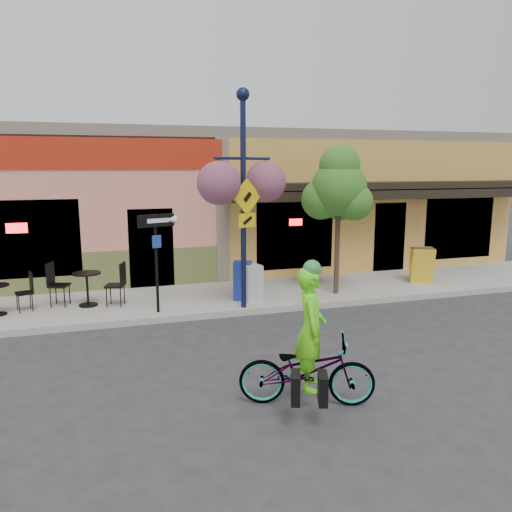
{
  "coord_description": "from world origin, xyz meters",
  "views": [
    {
      "loc": [
        -4.22,
        -10.24,
        3.45
      ],
      "look_at": [
        -0.91,
        0.5,
        1.4
      ],
      "focal_mm": 35.0,
      "sensor_mm": 36.0,
      "label": 1
    }
  ],
  "objects_px": {
    "cyclist_rider": "(310,345)",
    "lamp_post": "(243,201)",
    "building": "(223,199)",
    "street_tree": "(338,220)",
    "one_way_sign": "(157,264)",
    "newspaper_box_blue": "(243,281)",
    "newspaper_box_grey": "(252,283)",
    "bicycle": "(307,370)"
  },
  "relations": [
    {
      "from": "bicycle",
      "to": "cyclist_rider",
      "type": "bearing_deg",
      "value": -69.78
    },
    {
      "from": "building",
      "to": "lamp_post",
      "type": "distance_m",
      "value": 6.9
    },
    {
      "from": "cyclist_rider",
      "to": "newspaper_box_blue",
      "type": "xyz_separation_m",
      "value": [
        0.47,
        5.33,
        -0.27
      ]
    },
    {
      "from": "building",
      "to": "street_tree",
      "type": "relative_size",
      "value": 4.73
    },
    {
      "from": "bicycle",
      "to": "one_way_sign",
      "type": "bearing_deg",
      "value": 38.66
    },
    {
      "from": "building",
      "to": "one_way_sign",
      "type": "bearing_deg",
      "value": -115.32
    },
    {
      "from": "newspaper_box_grey",
      "to": "newspaper_box_blue",
      "type": "bearing_deg",
      "value": 114.93
    },
    {
      "from": "newspaper_box_blue",
      "to": "newspaper_box_grey",
      "type": "relative_size",
      "value": 1.06
    },
    {
      "from": "lamp_post",
      "to": "newspaper_box_blue",
      "type": "distance_m",
      "value": 2.13
    },
    {
      "from": "building",
      "to": "newspaper_box_grey",
      "type": "xyz_separation_m",
      "value": [
        -0.81,
        -6.36,
        -1.65
      ]
    },
    {
      "from": "lamp_post",
      "to": "newspaper_box_blue",
      "type": "relative_size",
      "value": 5.21
    },
    {
      "from": "lamp_post",
      "to": "newspaper_box_grey",
      "type": "height_order",
      "value": "lamp_post"
    },
    {
      "from": "bicycle",
      "to": "street_tree",
      "type": "relative_size",
      "value": 0.51
    },
    {
      "from": "lamp_post",
      "to": "cyclist_rider",
      "type": "bearing_deg",
      "value": -118.06
    },
    {
      "from": "bicycle",
      "to": "newspaper_box_blue",
      "type": "xyz_separation_m",
      "value": [
        0.52,
        5.33,
        0.11
      ]
    },
    {
      "from": "cyclist_rider",
      "to": "bicycle",
      "type": "bearing_deg",
      "value": 110.22
    },
    {
      "from": "newspaper_box_blue",
      "to": "newspaper_box_grey",
      "type": "height_order",
      "value": "newspaper_box_blue"
    },
    {
      "from": "building",
      "to": "newspaper_box_grey",
      "type": "height_order",
      "value": "building"
    },
    {
      "from": "cyclist_rider",
      "to": "street_tree",
      "type": "bearing_deg",
      "value": -9.52
    },
    {
      "from": "one_way_sign",
      "to": "newspaper_box_blue",
      "type": "xyz_separation_m",
      "value": [
        2.14,
        0.48,
        -0.64
      ]
    },
    {
      "from": "building",
      "to": "one_way_sign",
      "type": "xyz_separation_m",
      "value": [
        -3.12,
        -6.6,
        -0.98
      ]
    },
    {
      "from": "one_way_sign",
      "to": "street_tree",
      "type": "xyz_separation_m",
      "value": [
        4.64,
        0.36,
        0.81
      ]
    },
    {
      "from": "bicycle",
      "to": "newspaper_box_grey",
      "type": "height_order",
      "value": "newspaper_box_grey"
    },
    {
      "from": "newspaper_box_blue",
      "to": "newspaper_box_grey",
      "type": "xyz_separation_m",
      "value": [
        0.18,
        -0.24,
        -0.03
      ]
    },
    {
      "from": "one_way_sign",
      "to": "street_tree",
      "type": "relative_size",
      "value": 0.58
    },
    {
      "from": "newspaper_box_grey",
      "to": "street_tree",
      "type": "distance_m",
      "value": 2.75
    },
    {
      "from": "newspaper_box_blue",
      "to": "street_tree",
      "type": "height_order",
      "value": "street_tree"
    },
    {
      "from": "newspaper_box_blue",
      "to": "newspaper_box_grey",
      "type": "bearing_deg",
      "value": -31.64
    },
    {
      "from": "bicycle",
      "to": "lamp_post",
      "type": "relative_size",
      "value": 0.4
    },
    {
      "from": "cyclist_rider",
      "to": "lamp_post",
      "type": "height_order",
      "value": "lamp_post"
    },
    {
      "from": "lamp_post",
      "to": "newspaper_box_grey",
      "type": "bearing_deg",
      "value": 27.93
    },
    {
      "from": "cyclist_rider",
      "to": "one_way_sign",
      "type": "xyz_separation_m",
      "value": [
        -1.67,
        4.85,
        0.38
      ]
    },
    {
      "from": "bicycle",
      "to": "newspaper_box_grey",
      "type": "bearing_deg",
      "value": 12.39
    },
    {
      "from": "lamp_post",
      "to": "street_tree",
      "type": "bearing_deg",
      "value": -12.57
    },
    {
      "from": "cyclist_rider",
      "to": "street_tree",
      "type": "relative_size",
      "value": 0.46
    },
    {
      "from": "building",
      "to": "bicycle",
      "type": "bearing_deg",
      "value": -97.5
    },
    {
      "from": "newspaper_box_grey",
      "to": "one_way_sign",
      "type": "bearing_deg",
      "value": 174.33
    },
    {
      "from": "cyclist_rider",
      "to": "newspaper_box_grey",
      "type": "xyz_separation_m",
      "value": [
        0.65,
        5.09,
        -0.29
      ]
    },
    {
      "from": "building",
      "to": "cyclist_rider",
      "type": "relative_size",
      "value": 10.17
    },
    {
      "from": "building",
      "to": "street_tree",
      "type": "xyz_separation_m",
      "value": [
        1.52,
        -6.24,
        -0.17
      ]
    },
    {
      "from": "building",
      "to": "lamp_post",
      "type": "relative_size",
      "value": 3.65
    },
    {
      "from": "cyclist_rider",
      "to": "newspaper_box_grey",
      "type": "relative_size",
      "value": 1.99
    }
  ]
}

